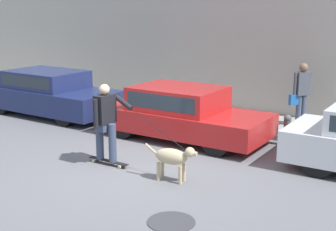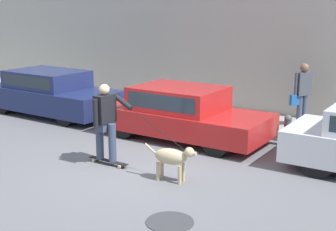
{
  "view_description": "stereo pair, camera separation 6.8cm",
  "coord_description": "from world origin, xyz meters",
  "px_view_note": "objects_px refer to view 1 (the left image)",
  "views": [
    {
      "loc": [
        5.58,
        -7.18,
        3.24
      ],
      "look_at": [
        0.19,
        0.86,
        0.95
      ],
      "focal_mm": 50.0,
      "sensor_mm": 36.0,
      "label": 1
    },
    {
      "loc": [
        5.63,
        -7.14,
        3.24
      ],
      "look_at": [
        0.19,
        0.86,
        0.95
      ],
      "focal_mm": 50.0,
      "sensor_mm": 36.0,
      "label": 2
    }
  ],
  "objects_px": {
    "skateboarder": "(106,120)",
    "parked_car_1": "(182,114)",
    "parked_car_0": "(50,94)",
    "pedestrian_with_bag": "(302,91)",
    "fire_hydrant": "(287,129)",
    "dog": "(173,157)"
  },
  "relations": [
    {
      "from": "parked_car_1",
      "to": "dog",
      "type": "relative_size",
      "value": 3.93
    },
    {
      "from": "fire_hydrant",
      "to": "dog",
      "type": "bearing_deg",
      "value": -105.87
    },
    {
      "from": "skateboarder",
      "to": "fire_hydrant",
      "type": "distance_m",
      "value": 4.33
    },
    {
      "from": "parked_car_0",
      "to": "parked_car_1",
      "type": "xyz_separation_m",
      "value": [
        4.71,
        -0.0,
        -0.02
      ]
    },
    {
      "from": "parked_car_1",
      "to": "pedestrian_with_bag",
      "type": "relative_size",
      "value": 2.53
    },
    {
      "from": "parked_car_1",
      "to": "pedestrian_with_bag",
      "type": "xyz_separation_m",
      "value": [
        2.17,
        2.4,
        0.42
      ]
    },
    {
      "from": "dog",
      "to": "pedestrian_with_bag",
      "type": "distance_m",
      "value": 5.05
    },
    {
      "from": "pedestrian_with_bag",
      "to": "dog",
      "type": "bearing_deg",
      "value": 114.14
    },
    {
      "from": "skateboarder",
      "to": "pedestrian_with_bag",
      "type": "height_order",
      "value": "pedestrian_with_bag"
    },
    {
      "from": "parked_car_1",
      "to": "pedestrian_with_bag",
      "type": "height_order",
      "value": "pedestrian_with_bag"
    },
    {
      "from": "parked_car_0",
      "to": "pedestrian_with_bag",
      "type": "height_order",
      "value": "pedestrian_with_bag"
    },
    {
      "from": "parked_car_0",
      "to": "dog",
      "type": "bearing_deg",
      "value": -23.06
    },
    {
      "from": "pedestrian_with_bag",
      "to": "fire_hydrant",
      "type": "distance_m",
      "value": 1.68
    },
    {
      "from": "pedestrian_with_bag",
      "to": "fire_hydrant",
      "type": "xyz_separation_m",
      "value": [
        0.2,
        -1.53,
        -0.66
      ]
    },
    {
      "from": "skateboarder",
      "to": "fire_hydrant",
      "type": "height_order",
      "value": "skateboarder"
    },
    {
      "from": "skateboarder",
      "to": "pedestrian_with_bag",
      "type": "bearing_deg",
      "value": 64.2
    },
    {
      "from": "dog",
      "to": "fire_hydrant",
      "type": "distance_m",
      "value": 3.56
    },
    {
      "from": "parked_car_0",
      "to": "parked_car_1",
      "type": "relative_size",
      "value": 1.03
    },
    {
      "from": "parked_car_0",
      "to": "parked_car_1",
      "type": "height_order",
      "value": "parked_car_0"
    },
    {
      "from": "parked_car_0",
      "to": "fire_hydrant",
      "type": "bearing_deg",
      "value": 6.63
    },
    {
      "from": "skateboarder",
      "to": "pedestrian_with_bag",
      "type": "relative_size",
      "value": 1.49
    },
    {
      "from": "skateboarder",
      "to": "parked_car_1",
      "type": "bearing_deg",
      "value": 84.45
    }
  ]
}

